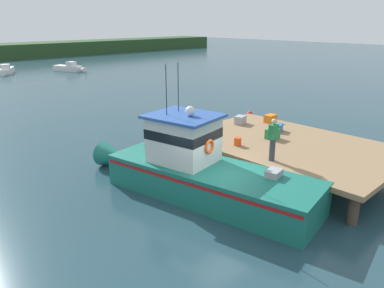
{
  "coord_description": "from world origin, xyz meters",
  "views": [
    {
      "loc": [
        -8.95,
        -8.2,
        6.26
      ],
      "look_at": [
        1.2,
        2.34,
        1.4
      ],
      "focal_mm": 34.88,
      "sensor_mm": 36.0,
      "label": 1
    }
  ],
  "objects_px": {
    "crate_single_by_cleat": "(270,119)",
    "bait_bucket": "(238,141)",
    "main_fishing_boat": "(198,169)",
    "mooring_buoy_channel_marker": "(250,114)",
    "crate_stack_mid_dock": "(272,134)",
    "moored_boat_outer_mooring": "(6,70)",
    "moored_boat_mid_harbor": "(70,68)",
    "deckhand_by_the_boat": "(273,139)",
    "crate_single_far": "(240,120)",
    "crate_stack_near_edge": "(277,127)"
  },
  "relations": [
    {
      "from": "crate_single_by_cleat",
      "to": "bait_bucket",
      "type": "bearing_deg",
      "value": -163.67
    },
    {
      "from": "crate_stack_near_edge",
      "to": "mooring_buoy_channel_marker",
      "type": "relative_size",
      "value": 1.48
    },
    {
      "from": "deckhand_by_the_boat",
      "to": "mooring_buoy_channel_marker",
      "type": "relative_size",
      "value": 4.03
    },
    {
      "from": "main_fishing_boat",
      "to": "crate_single_by_cleat",
      "type": "xyz_separation_m",
      "value": [
        6.95,
        1.63,
        0.4
      ]
    },
    {
      "from": "crate_single_by_cleat",
      "to": "moored_boat_mid_harbor",
      "type": "relative_size",
      "value": 0.12
    },
    {
      "from": "moored_boat_outer_mooring",
      "to": "crate_single_by_cleat",
      "type": "bearing_deg",
      "value": -89.55
    },
    {
      "from": "crate_single_far",
      "to": "deckhand_by_the_boat",
      "type": "distance_m",
      "value": 5.36
    },
    {
      "from": "moored_boat_outer_mooring",
      "to": "crate_stack_mid_dock",
      "type": "bearing_deg",
      "value": -92.81
    },
    {
      "from": "crate_stack_mid_dock",
      "to": "moored_boat_outer_mooring",
      "type": "distance_m",
      "value": 40.26
    },
    {
      "from": "bait_bucket",
      "to": "mooring_buoy_channel_marker",
      "type": "bearing_deg",
      "value": 34.43
    },
    {
      "from": "main_fishing_boat",
      "to": "deckhand_by_the_boat",
      "type": "distance_m",
      "value": 3.04
    },
    {
      "from": "crate_stack_mid_dock",
      "to": "deckhand_by_the_boat",
      "type": "xyz_separation_m",
      "value": [
        -2.35,
        -1.58,
        0.64
      ]
    },
    {
      "from": "main_fishing_boat",
      "to": "moored_boat_outer_mooring",
      "type": "bearing_deg",
      "value": 80.59
    },
    {
      "from": "bait_bucket",
      "to": "deckhand_by_the_boat",
      "type": "xyz_separation_m",
      "value": [
        -0.46,
        -2.05,
        0.69
      ]
    },
    {
      "from": "moored_boat_outer_mooring",
      "to": "deckhand_by_the_boat",
      "type": "bearing_deg",
      "value": -95.9
    },
    {
      "from": "crate_single_far",
      "to": "main_fishing_boat",
      "type": "bearing_deg",
      "value": -155.59
    },
    {
      "from": "crate_stack_mid_dock",
      "to": "mooring_buoy_channel_marker",
      "type": "height_order",
      "value": "crate_stack_mid_dock"
    },
    {
      "from": "main_fishing_boat",
      "to": "mooring_buoy_channel_marker",
      "type": "relative_size",
      "value": 24.64
    },
    {
      "from": "main_fishing_boat",
      "to": "mooring_buoy_channel_marker",
      "type": "bearing_deg",
      "value": 28.68
    },
    {
      "from": "moored_boat_outer_mooring",
      "to": "mooring_buoy_channel_marker",
      "type": "xyz_separation_m",
      "value": [
        4.22,
        -34.19,
        -0.21
      ]
    },
    {
      "from": "main_fishing_boat",
      "to": "bait_bucket",
      "type": "distance_m",
      "value": 2.85
    },
    {
      "from": "deckhand_by_the_boat",
      "to": "moored_boat_mid_harbor",
      "type": "height_order",
      "value": "deckhand_by_the_boat"
    },
    {
      "from": "mooring_buoy_channel_marker",
      "to": "main_fishing_boat",
      "type": "bearing_deg",
      "value": -151.32
    },
    {
      "from": "main_fishing_boat",
      "to": "crate_single_far",
      "type": "xyz_separation_m",
      "value": [
        5.62,
        2.55,
        0.4
      ]
    },
    {
      "from": "main_fishing_boat",
      "to": "mooring_buoy_channel_marker",
      "type": "xyz_separation_m",
      "value": [
        10.87,
        5.95,
        -0.8
      ]
    },
    {
      "from": "deckhand_by_the_boat",
      "to": "crate_single_by_cleat",
      "type": "bearing_deg",
      "value": 35.27
    },
    {
      "from": "main_fishing_boat",
      "to": "crate_single_far",
      "type": "height_order",
      "value": "main_fishing_boat"
    },
    {
      "from": "crate_single_far",
      "to": "deckhand_by_the_boat",
      "type": "bearing_deg",
      "value": -128.11
    },
    {
      "from": "crate_stack_mid_dock",
      "to": "bait_bucket",
      "type": "xyz_separation_m",
      "value": [
        -1.89,
        0.47,
        -0.05
      ]
    },
    {
      "from": "crate_stack_mid_dock",
      "to": "mooring_buoy_channel_marker",
      "type": "xyz_separation_m",
      "value": [
        6.19,
        6.01,
        -1.22
      ]
    },
    {
      "from": "crate_stack_near_edge",
      "to": "crate_stack_mid_dock",
      "type": "distance_m",
      "value": 1.28
    },
    {
      "from": "crate_stack_mid_dock",
      "to": "mooring_buoy_channel_marker",
      "type": "relative_size",
      "value": 1.48
    },
    {
      "from": "crate_stack_mid_dock",
      "to": "moored_boat_outer_mooring",
      "type": "bearing_deg",
      "value": 87.19
    },
    {
      "from": "crate_stack_mid_dock",
      "to": "moored_boat_mid_harbor",
      "type": "bearing_deg",
      "value": 76.81
    },
    {
      "from": "bait_bucket",
      "to": "deckhand_by_the_boat",
      "type": "height_order",
      "value": "deckhand_by_the_boat"
    },
    {
      "from": "crate_single_far",
      "to": "deckhand_by_the_boat",
      "type": "height_order",
      "value": "deckhand_by_the_boat"
    },
    {
      "from": "crate_single_far",
      "to": "bait_bucket",
      "type": "xyz_separation_m",
      "value": [
        -2.82,
        -2.14,
        -0.03
      ]
    },
    {
      "from": "crate_single_by_cleat",
      "to": "bait_bucket",
      "type": "xyz_separation_m",
      "value": [
        -4.16,
        -1.22,
        -0.03
      ]
    },
    {
      "from": "crate_stack_near_edge",
      "to": "crate_single_far",
      "type": "relative_size",
      "value": 1.0
    },
    {
      "from": "crate_single_far",
      "to": "moored_boat_outer_mooring",
      "type": "relative_size",
      "value": 0.13
    },
    {
      "from": "main_fishing_boat",
      "to": "bait_bucket",
      "type": "relative_size",
      "value": 29.32
    },
    {
      "from": "crate_single_by_cleat",
      "to": "deckhand_by_the_boat",
      "type": "bearing_deg",
      "value": -144.73
    },
    {
      "from": "moored_boat_mid_harbor",
      "to": "mooring_buoy_channel_marker",
      "type": "relative_size",
      "value": 12.13
    },
    {
      "from": "moored_boat_outer_mooring",
      "to": "main_fishing_boat",
      "type": "bearing_deg",
      "value": -99.41
    },
    {
      "from": "crate_stack_mid_dock",
      "to": "bait_bucket",
      "type": "relative_size",
      "value": 1.76
    },
    {
      "from": "crate_stack_near_edge",
      "to": "crate_single_far",
      "type": "distance_m",
      "value": 2.09
    },
    {
      "from": "crate_stack_near_edge",
      "to": "mooring_buoy_channel_marker",
      "type": "bearing_deg",
      "value": 47.41
    },
    {
      "from": "main_fishing_boat",
      "to": "crate_single_far",
      "type": "relative_size",
      "value": 16.61
    },
    {
      "from": "main_fishing_boat",
      "to": "deckhand_by_the_boat",
      "type": "xyz_separation_m",
      "value": [
        2.33,
        -1.64,
        1.05
      ]
    },
    {
      "from": "crate_stack_near_edge",
      "to": "crate_stack_mid_dock",
      "type": "xyz_separation_m",
      "value": [
        -1.16,
        -0.53,
        0.04
      ]
    }
  ]
}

